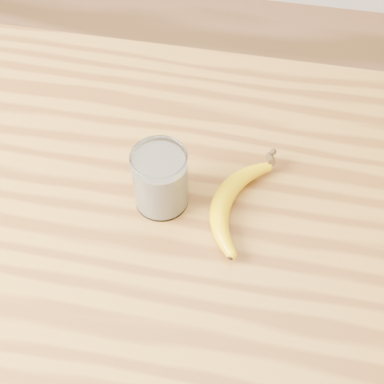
# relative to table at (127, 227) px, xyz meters

# --- Properties ---
(table) EXTENTS (1.20, 0.80, 0.90)m
(table) POSITION_rel_table_xyz_m (0.00, 0.00, 0.00)
(table) COLOR #A3732B
(table) RESTS_ON ground
(smoothie_glass) EXTENTS (0.09, 0.09, 0.12)m
(smoothie_glass) POSITION_rel_table_xyz_m (0.08, -0.01, 0.19)
(smoothie_glass) COLOR white
(smoothie_glass) RESTS_ON table
(banana) EXTENTS (0.16, 0.30, 0.04)m
(banana) POSITION_rel_table_xyz_m (0.18, -0.00, 0.15)
(banana) COLOR #EBBC00
(banana) RESTS_ON table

